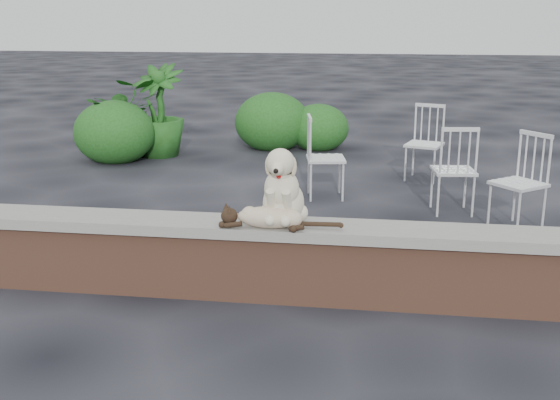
# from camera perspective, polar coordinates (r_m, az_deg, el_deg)

# --- Properties ---
(ground) EXTENTS (60.00, 60.00, 0.00)m
(ground) POSITION_cam_1_polar(r_m,az_deg,el_deg) (5.17, 7.60, -8.40)
(ground) COLOR black
(ground) RESTS_ON ground
(brick_wall) EXTENTS (6.00, 0.30, 0.50)m
(brick_wall) POSITION_cam_1_polar(r_m,az_deg,el_deg) (5.07, 7.70, -5.81)
(brick_wall) COLOR brown
(brick_wall) RESTS_ON ground
(capstone) EXTENTS (6.20, 0.40, 0.08)m
(capstone) POSITION_cam_1_polar(r_m,az_deg,el_deg) (4.98, 7.82, -2.70)
(capstone) COLOR slate
(capstone) RESTS_ON brick_wall
(dog) EXTENTS (0.41, 0.52, 0.58)m
(dog) POSITION_cam_1_polar(r_m,az_deg,el_deg) (4.96, 0.30, 1.37)
(dog) COLOR beige
(dog) RESTS_ON capstone
(cat) EXTENTS (1.05, 0.30, 0.18)m
(cat) POSITION_cam_1_polar(r_m,az_deg,el_deg) (4.88, -0.88, -1.33)
(cat) COLOR tan
(cat) RESTS_ON capstone
(chair_b) EXTENTS (0.71, 0.71, 0.94)m
(chair_b) POSITION_cam_1_polar(r_m,az_deg,el_deg) (8.82, 11.88, 4.63)
(chair_b) COLOR silver
(chair_b) RESTS_ON ground
(chair_e) EXTENTS (0.65, 0.65, 0.94)m
(chair_e) POSITION_cam_1_polar(r_m,az_deg,el_deg) (7.82, 3.81, 3.57)
(chair_e) COLOR silver
(chair_e) RESTS_ON ground
(chair_c) EXTENTS (0.62, 0.62, 0.94)m
(chair_c) POSITION_cam_1_polar(r_m,az_deg,el_deg) (7.44, 14.18, 2.51)
(chair_c) COLOR silver
(chair_c) RESTS_ON ground
(chair_d) EXTENTS (0.79, 0.79, 0.94)m
(chair_d) POSITION_cam_1_polar(r_m,az_deg,el_deg) (7.06, 19.17, 1.42)
(chair_d) COLOR silver
(chair_d) RESTS_ON ground
(potted_plant_a) EXTENTS (1.31, 1.24, 1.15)m
(potted_plant_a) POSITION_cam_1_polar(r_m,az_deg,el_deg) (10.32, -12.76, 6.72)
(potted_plant_a) COLOR #1C4714
(potted_plant_a) RESTS_ON ground
(potted_plant_b) EXTENTS (0.89, 0.89, 1.34)m
(potted_plant_b) POSITION_cam_1_polar(r_m,az_deg,el_deg) (10.23, -10.03, 7.31)
(potted_plant_b) COLOR #1C4714
(potted_plant_b) RESTS_ON ground
(shrubbery) EXTENTS (3.82, 2.28, 0.92)m
(shrubbery) POSITION_cam_1_polar(r_m,az_deg,el_deg) (10.33, -4.69, 6.02)
(shrubbery) COLOR #1C4714
(shrubbery) RESTS_ON ground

